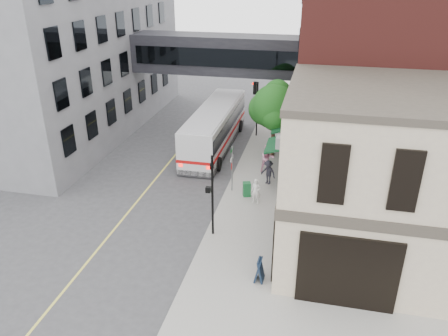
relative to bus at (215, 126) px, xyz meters
The scene contains 17 objects.
ground 14.45m from the bus, 80.22° to the right, with size 120.00×120.00×0.00m, color #38383A.
sidewalk_main 4.74m from the bus, ahead, with size 4.00×60.00×0.15m, color gray.
corner_building 16.84m from the bus, 46.76° to the right, with size 10.19×8.12×8.45m.
brick_building 13.50m from the bus, ahead, with size 13.76×18.00×14.00m.
opposite_building 15.59m from the bus, behind, with size 14.00×24.00×14.00m, color slate.
skyway_bridge 6.15m from the bus, 98.29° to the left, with size 14.00×3.18×3.00m.
traffic_signal_near 12.52m from the bus, 76.98° to the right, with size 0.44×0.22×4.60m.
traffic_signal_far 4.25m from the bus, 46.74° to the left, with size 0.53×0.28×4.50m.
street_sign_pole 7.68m from the bus, 68.37° to the right, with size 0.08×0.75×3.00m.
street_tree 5.19m from the bus, 11.19° to the right, with size 3.80×3.20×5.60m.
lane_marking 5.17m from the bus, 121.80° to the right, with size 0.12×40.00×0.01m, color #D8CC4C.
bus is the anchor object (origin of this frame).
pedestrian_a 9.55m from the bus, 61.53° to the right, with size 0.56×0.37×1.54m, color silver.
pedestrian_b 6.07m from the bus, 40.22° to the right, with size 0.94×0.74×1.94m, color pink.
pedestrian_c 7.58m from the bus, 49.26° to the right, with size 1.05×0.60×1.63m, color black.
newspaper_box 8.64m from the bus, 63.18° to the right, with size 0.45×0.40×0.91m, color #135729.
sandwich_board 16.41m from the bus, 69.32° to the right, with size 0.40×0.62×1.11m, color black.
Camera 1 is at (5.24, -16.88, 13.11)m, focal length 35.00 mm.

